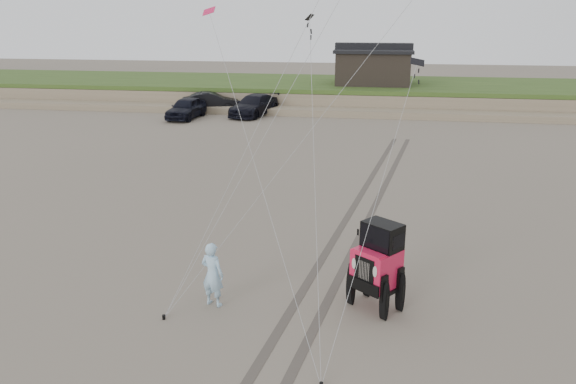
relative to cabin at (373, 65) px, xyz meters
name	(u,v)px	position (x,y,z in m)	size (l,w,h in m)	color
ground	(258,331)	(-2.00, -37.00, -3.24)	(160.00, 160.00, 0.00)	#6B6054
dune_ridge	(349,93)	(-2.00, 0.50, -2.42)	(160.00, 14.25, 1.73)	#7A6B54
cabin	(373,65)	(0.00, 0.00, 0.00)	(6.40, 5.40, 3.35)	black
truck_a	(186,108)	(-13.33, -9.25, -2.47)	(1.81, 4.50, 1.53)	black
truck_b	(211,102)	(-12.43, -5.90, -2.49)	(1.59, 4.55, 1.50)	black
truck_c	(254,105)	(-8.68, -7.21, -2.47)	(2.16, 5.32, 1.54)	black
jeep	(376,275)	(0.76, -35.40, -2.31)	(2.14, 4.97, 1.85)	#E31C46
man	(212,274)	(-3.43, -35.92, -2.36)	(0.64, 0.42, 1.75)	#93BDE4
stake_main	(164,317)	(-4.45, -36.84, -3.18)	(0.08, 0.08, 0.12)	black
tire_tracks	(356,221)	(0.00, -29.00, -3.23)	(5.22, 29.74, 0.01)	#4C443D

